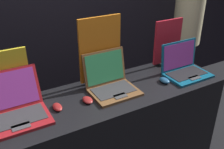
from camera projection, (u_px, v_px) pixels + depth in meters
The scene contains 11 objects.
display_counter at pixel (111, 140), 2.16m from camera, with size 1.82×0.55×0.92m.
laptop_front at pixel (15, 108), 1.65m from camera, with size 0.39×0.37×0.27m.
mouse_front at pixel (57, 107), 1.75m from camera, with size 0.06×0.10×0.03m.
promo_stand_front at pixel (6, 79), 1.74m from camera, with size 0.31×0.07×0.39m.
laptop_middle at pixel (111, 82), 1.95m from camera, with size 0.34×0.32×0.28m.
mouse_middle at pixel (88, 100), 1.83m from camera, with size 0.07×0.10×0.03m.
promo_stand_middle at pixel (100, 52), 1.99m from camera, with size 0.34×0.07×0.52m.
laptop_back at pixel (184, 67), 2.19m from camera, with size 0.36×0.27×0.26m.
mouse_back at pixel (165, 80), 2.08m from camera, with size 0.06×0.10×0.04m.
promo_stand_back at pixel (167, 44), 2.31m from camera, with size 0.28×0.07×0.41m.
person_bystander at pixel (186, 37), 3.12m from camera, with size 0.33×0.33×1.73m.
Camera 1 is at (-0.82, -1.18, 1.93)m, focal length 42.00 mm.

